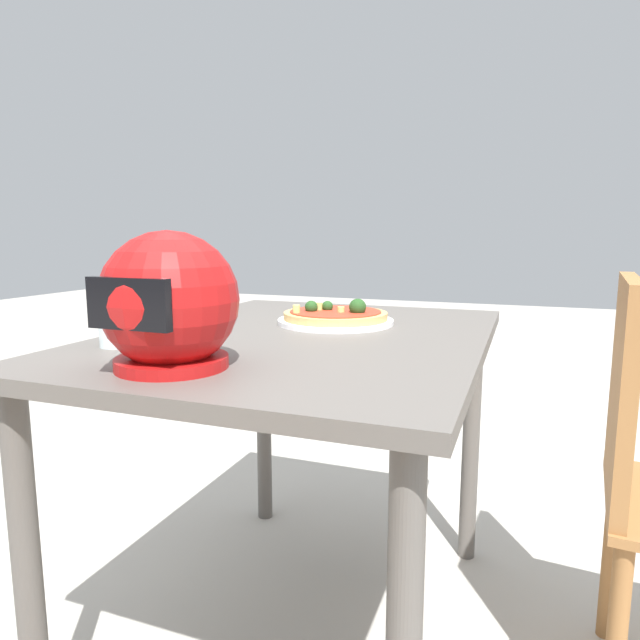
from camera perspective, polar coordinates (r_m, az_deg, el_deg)
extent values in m
plane|color=#B2ADA3|center=(1.59, -1.62, -29.36)|extent=(14.00, 14.00, 0.00)
cube|color=#5B5651|center=(1.27, -1.77, -2.01)|extent=(0.81, 1.08, 0.03)
cylinder|color=#5B5651|center=(1.76, 15.28, -12.13)|extent=(0.05, 0.05, 0.73)
cylinder|color=#5B5651|center=(1.94, -5.82, -9.89)|extent=(0.05, 0.05, 0.73)
cylinder|color=#5B5651|center=(1.23, -27.88, -22.50)|extent=(0.05, 0.05, 0.73)
cylinder|color=white|center=(1.40, 1.60, -0.15)|extent=(0.29, 0.29, 0.01)
cylinder|color=tan|center=(1.40, 1.61, 0.46)|extent=(0.26, 0.26, 0.02)
cylinder|color=red|center=(1.40, 1.61, 0.88)|extent=(0.23, 0.23, 0.00)
sphere|color=#234C1E|center=(1.40, 3.75, 1.29)|extent=(0.03, 0.03, 0.03)
sphere|color=#234C1E|center=(1.37, 3.89, 1.33)|extent=(0.04, 0.04, 0.04)
sphere|color=#234C1E|center=(1.40, -0.91, 1.34)|extent=(0.03, 0.03, 0.03)
sphere|color=#234C1E|center=(1.42, 0.88, 1.41)|extent=(0.03, 0.03, 0.03)
cylinder|color=#E0D172|center=(1.38, 2.17, 1.10)|extent=(0.02, 0.02, 0.01)
cylinder|color=#E0D172|center=(1.42, 0.12, 1.40)|extent=(0.02, 0.02, 0.02)
cylinder|color=#E0D172|center=(1.36, -2.45, 1.15)|extent=(0.02, 0.02, 0.02)
cylinder|color=#E0D172|center=(1.42, -0.12, 1.43)|extent=(0.02, 0.02, 0.02)
sphere|color=#B21414|center=(0.96, -15.24, 1.99)|extent=(0.23, 0.23, 0.23)
cylinder|color=#B21414|center=(0.97, -14.99, -4.21)|extent=(0.19, 0.19, 0.02)
cube|color=black|center=(0.88, -19.14, 1.59)|extent=(0.14, 0.02, 0.08)
cylinder|color=silver|center=(1.18, -20.27, 0.53)|extent=(0.07, 0.07, 0.13)
cube|color=#996638|center=(1.29, 28.74, -6.14)|extent=(0.07, 0.38, 0.45)
cylinder|color=#996638|center=(1.62, 27.74, -20.63)|extent=(0.04, 0.04, 0.43)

